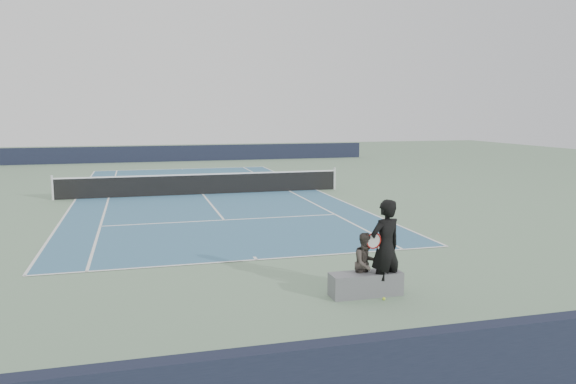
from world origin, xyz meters
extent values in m
plane|color=slate|center=(0.00, 0.00, 0.00)|extent=(80.00, 80.00, 0.00)
cube|color=#386686|center=(0.00, 0.00, 0.01)|extent=(10.97, 23.77, 0.01)
cylinder|color=silver|center=(-6.40, 0.00, 0.54)|extent=(0.10, 0.10, 1.07)
cylinder|color=silver|center=(6.40, 0.00, 0.54)|extent=(0.10, 0.10, 1.07)
cube|color=black|center=(0.00, 0.00, 0.46)|extent=(12.80, 0.03, 0.90)
cube|color=white|center=(0.00, 0.00, 0.93)|extent=(12.80, 0.04, 0.06)
cube|color=black|center=(0.00, 17.88, 0.60)|extent=(30.00, 0.25, 1.20)
cube|color=black|center=(0.00, -19.88, 0.60)|extent=(30.00, 0.25, 1.20)
imported|color=black|center=(1.99, -15.26, 1.01)|extent=(0.88, 0.73, 2.01)
torus|color=#9A110C|center=(1.71, -15.31, 1.18)|extent=(0.34, 0.18, 0.36)
cylinder|color=white|center=(1.71, -15.31, 1.18)|extent=(0.29, 0.14, 0.32)
cylinder|color=white|center=(1.83, -15.28, 0.92)|extent=(0.08, 0.13, 0.27)
sphere|color=#C3E62F|center=(1.84, -15.56, 0.03)|extent=(0.06, 0.06, 0.06)
cube|color=slate|center=(1.60, -15.18, 0.24)|extent=(1.57, 0.81, 0.48)
imported|color=#3D3631|center=(1.60, -15.18, 0.68)|extent=(0.72, 0.62, 1.29)
camera|label=1|loc=(-2.88, -25.56, 3.78)|focal=35.00mm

